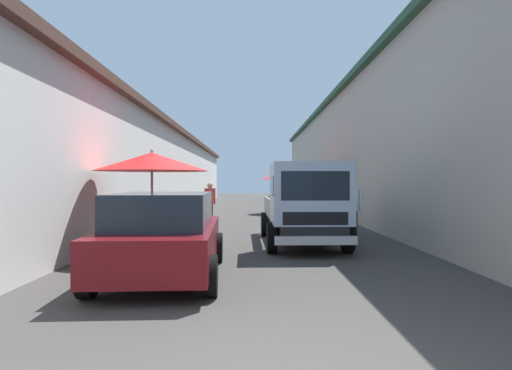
% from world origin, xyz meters
% --- Properties ---
extents(ground, '(90.00, 90.00, 0.00)m').
position_xyz_m(ground, '(13.50, 0.00, 0.00)').
color(ground, '#3D3A38').
extents(building_left_whitewash, '(49.80, 7.50, 4.29)m').
position_xyz_m(building_left_whitewash, '(15.75, 7.33, 2.15)').
color(building_left_whitewash, silver).
rests_on(building_left_whitewash, ground).
extents(building_right_concrete, '(49.80, 7.50, 5.94)m').
position_xyz_m(building_right_concrete, '(15.75, -7.33, 2.98)').
color(building_right_concrete, '#A39E93').
rests_on(building_right_concrete, ground).
extents(fruit_stall_mid_lane, '(2.65, 2.65, 2.25)m').
position_xyz_m(fruit_stall_mid_lane, '(14.88, -2.14, 1.79)').
color(fruit_stall_mid_lane, '#9E9EA3').
rests_on(fruit_stall_mid_lane, ground).
extents(fruit_stall_far_left, '(2.40, 2.40, 2.18)m').
position_xyz_m(fruit_stall_far_left, '(19.00, -1.45, 1.67)').
color(fruit_stall_far_left, '#9E9EA3').
rests_on(fruit_stall_far_left, ground).
extents(fruit_stall_near_left, '(2.57, 2.57, 2.38)m').
position_xyz_m(fruit_stall_near_left, '(6.69, 2.46, 1.83)').
color(fruit_stall_near_left, '#9E9EA3').
rests_on(fruit_stall_near_left, ground).
extents(hatchback_car, '(3.98, 2.06, 1.45)m').
position_xyz_m(hatchback_car, '(4.26, 1.71, 0.74)').
color(hatchback_car, '#600F14').
rests_on(hatchback_car, ground).
extents(delivery_truck, '(4.96, 2.05, 2.08)m').
position_xyz_m(delivery_truck, '(7.45, -1.11, 1.04)').
color(delivery_truck, black).
rests_on(delivery_truck, ground).
extents(vendor_by_crates, '(0.59, 0.38, 1.62)m').
position_xyz_m(vendor_by_crates, '(12.98, 1.78, 0.93)').
color(vendor_by_crates, '#665B4C').
rests_on(vendor_by_crates, ground).
extents(vendor_in_shade, '(0.51, 0.46, 1.64)m').
position_xyz_m(vendor_in_shade, '(9.16, -2.67, 0.95)').
color(vendor_in_shade, '#232328').
rests_on(vendor_in_shade, ground).
extents(parked_scooter, '(1.69, 0.34, 1.14)m').
position_xyz_m(parked_scooter, '(10.62, 3.13, 0.45)').
color(parked_scooter, black).
rests_on(parked_scooter, ground).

